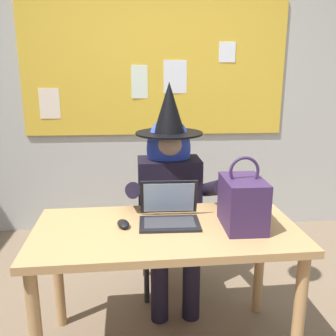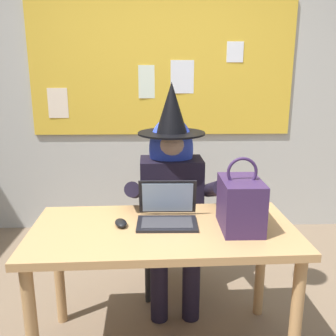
{
  "view_description": "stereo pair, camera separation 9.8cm",
  "coord_description": "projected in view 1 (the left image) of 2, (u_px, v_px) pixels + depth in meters",
  "views": [
    {
      "loc": [
        -0.15,
        -1.66,
        1.53
      ],
      "look_at": [
        0.01,
        0.44,
        0.98
      ],
      "focal_mm": 39.72,
      "sensor_mm": 36.0,
      "label": 1
    },
    {
      "loc": [
        -0.05,
        -1.66,
        1.53
      ],
      "look_at": [
        0.01,
        0.44,
        0.98
      ],
      "focal_mm": 39.72,
      "sensor_mm": 36.0,
      "label": 2
    }
  ],
  "objects": [
    {
      "name": "laptop",
      "position": [
        170.0,
        213.0,
        2.0
      ],
      "size": [
        0.32,
        0.27,
        0.21
      ],
      "rotation": [
        0.0,
        0.0,
        -0.02
      ],
      "color": "black",
      "rests_on": "desk_main"
    },
    {
      "name": "wall_back_bulletin",
      "position": [
        155.0,
        77.0,
        3.44
      ],
      "size": [
        5.57,
        1.94,
        2.93
      ],
      "color": "#B2B2AD",
      "rests_on": "ground"
    },
    {
      "name": "desk_main",
      "position": [
        166.0,
        245.0,
        1.96
      ],
      "size": [
        1.4,
        0.72,
        0.74
      ],
      "rotation": [
        0.0,
        0.0,
        0.03
      ],
      "color": "tan",
      "rests_on": "ground"
    },
    {
      "name": "computer_mouse",
      "position": [
        123.0,
        224.0,
        1.94
      ],
      "size": [
        0.09,
        0.12,
        0.03
      ],
      "primitive_type": "ellipsoid",
      "rotation": [
        0.0,
        0.0,
        0.29
      ],
      "color": "black",
      "rests_on": "desk_main"
    },
    {
      "name": "handbag",
      "position": [
        243.0,
        202.0,
        1.91
      ],
      "size": [
        0.2,
        0.3,
        0.38
      ],
      "rotation": [
        0.0,
        0.0,
        -0.29
      ],
      "color": "#38234C",
      "rests_on": "desk_main"
    },
    {
      "name": "person_costumed",
      "position": [
        170.0,
        185.0,
        2.49
      ],
      "size": [
        0.6,
        0.69,
        1.47
      ],
      "rotation": [
        0.0,
        0.0,
        -1.54
      ],
      "color": "black",
      "rests_on": "ground"
    },
    {
      "name": "chair_at_desk",
      "position": [
        168.0,
        219.0,
        2.68
      ],
      "size": [
        0.43,
        0.43,
        0.89
      ],
      "rotation": [
        0.0,
        0.0,
        -1.55
      ],
      "color": "#4C1E19",
      "rests_on": "ground"
    }
  ]
}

